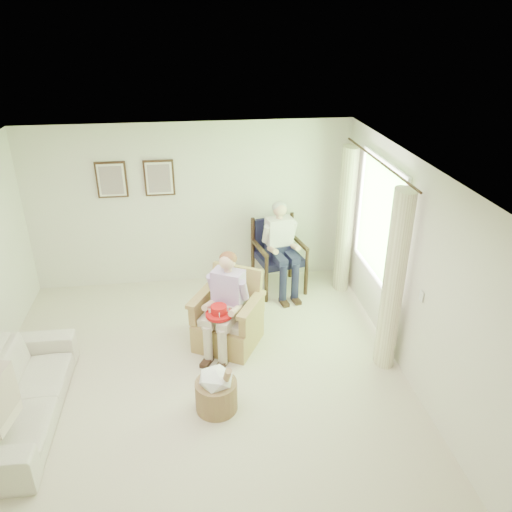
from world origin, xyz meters
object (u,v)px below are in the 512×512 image
at_px(wicker_armchair, 228,322).
at_px(red_hat, 219,312).
at_px(sofa, 18,396).
at_px(person_dark, 281,242).
at_px(wood_armchair, 278,252).
at_px(person_wicker, 228,297).
at_px(hatbox, 216,389).

distance_m(wicker_armchair, red_hat, 0.49).
relative_size(sofa, person_dark, 1.47).
bearing_deg(wood_armchair, person_wicker, -132.50).
distance_m(sofa, person_dark, 4.09).
xyz_separation_m(wicker_armchair, person_wicker, (0.00, -0.13, 0.46)).
bearing_deg(hatbox, person_dark, 65.30).
bearing_deg(sofa, hatbox, -93.46).
bearing_deg(person_dark, red_hat, -135.89).
xyz_separation_m(wicker_armchair, wood_armchair, (0.93, 1.45, 0.29)).
distance_m(sofa, person_wicker, 2.59).
relative_size(sofa, hatbox, 3.08).
bearing_deg(wicker_armchair, red_hat, -83.31).
relative_size(person_wicker, person_dark, 0.92).
relative_size(person_dark, red_hat, 4.32).
distance_m(wood_armchair, person_wicker, 1.84).
bearing_deg(wood_armchair, sofa, -154.13).
bearing_deg(hatbox, sofa, 176.54).
xyz_separation_m(wicker_armchair, sofa, (-2.35, -1.11, -0.01)).
relative_size(wicker_armchair, person_wicker, 0.76).
xyz_separation_m(red_hat, hatbox, (-0.10, -0.93, -0.41)).
height_order(sofa, person_wicker, person_wicker).
bearing_deg(red_hat, wood_armchair, 59.11).
bearing_deg(sofa, wood_armchair, -51.98).
height_order(wood_armchair, red_hat, wood_armchair).
bearing_deg(wood_armchair, hatbox, -125.35).
distance_m(wicker_armchair, sofa, 2.60).
height_order(wicker_armchair, person_wicker, person_wicker).
relative_size(person_wicker, hatbox, 1.94).
xyz_separation_m(wood_armchair, red_hat, (-1.05, -1.76, 0.07)).
bearing_deg(hatbox, wicker_armchair, 79.69).
height_order(person_wicker, person_dark, person_dark).
distance_m(wicker_armchair, person_dark, 1.66).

